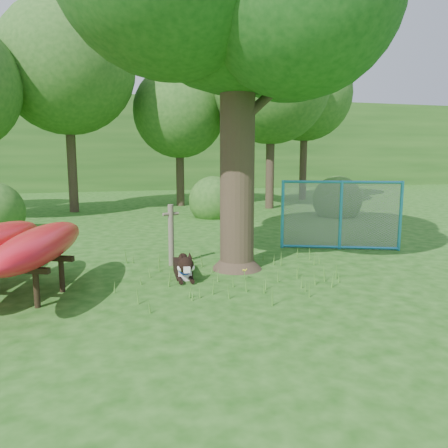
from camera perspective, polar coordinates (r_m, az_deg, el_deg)
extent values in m
plane|color=#184C0F|center=(7.05, 1.11, -9.60)|extent=(80.00, 80.00, 0.00)
cylinder|color=#35281C|center=(8.52, 1.75, 11.54)|extent=(0.74, 0.74, 5.26)
cone|color=#35281C|center=(8.74, 1.68, -4.15)|extent=(1.11, 1.11, 0.53)
sphere|color=#144915|center=(10.20, 8.68, 26.04)|extent=(3.78, 3.78, 3.78)
cylinder|color=#35281C|center=(8.85, 5.67, 16.18)|extent=(1.42, 0.83, 1.12)
cylinder|color=#35281C|center=(8.65, -2.18, 19.22)|extent=(1.20, 0.65, 1.07)
cylinder|color=brown|center=(8.97, -6.93, -1.46)|extent=(0.15, 0.15, 1.26)
cylinder|color=brown|center=(8.90, -6.98, 1.31)|extent=(0.35, 0.17, 0.07)
cylinder|color=black|center=(7.10, -23.29, -7.90)|extent=(0.11, 0.11, 0.55)
cylinder|color=black|center=(7.74, -20.43, -6.36)|extent=(0.11, 0.11, 0.55)
ellipsoid|color=red|center=(7.34, -22.81, -2.51)|extent=(1.48, 3.37, 0.52)
cube|color=black|center=(8.31, -5.43, -5.79)|extent=(0.34, 0.79, 0.27)
cube|color=white|center=(8.00, -5.17, -6.46)|extent=(0.25, 0.17, 0.24)
sphere|color=black|center=(7.75, -5.02, -5.35)|extent=(0.29, 0.29, 0.29)
cube|color=white|center=(7.64, -4.90, -5.92)|extent=(0.12, 0.16, 0.10)
sphere|color=white|center=(7.73, -5.65, -5.74)|extent=(0.13, 0.13, 0.13)
sphere|color=white|center=(7.75, -4.34, -5.68)|extent=(0.13, 0.13, 0.13)
cone|color=black|center=(7.75, -5.64, -4.19)|extent=(0.13, 0.14, 0.14)
cone|color=black|center=(7.77, -4.50, -4.14)|extent=(0.11, 0.13, 0.14)
cylinder|color=black|center=(7.85, -5.75, -7.28)|extent=(0.10, 0.34, 0.08)
cylinder|color=black|center=(7.87, -4.29, -7.22)|extent=(0.10, 0.34, 0.08)
sphere|color=black|center=(8.70, -5.38, -4.38)|extent=(0.18, 0.18, 0.18)
torus|color=blue|center=(7.85, -5.09, -5.66)|extent=(0.28, 0.10, 0.28)
cylinder|color=#288EBF|center=(10.69, 7.65, 1.26)|extent=(0.10, 0.10, 1.66)
cylinder|color=#288EBF|center=(10.80, 14.99, 1.12)|extent=(0.10, 0.10, 1.66)
cylinder|color=#288EBF|center=(11.09, 22.07, 0.96)|extent=(0.10, 0.10, 1.66)
cylinder|color=#288EBF|center=(10.73, 15.16, 5.31)|extent=(2.58, 1.11, 0.06)
cylinder|color=#288EBF|center=(10.93, 14.83, -2.94)|extent=(2.58, 1.11, 0.06)
plane|color=gray|center=(10.80, 14.99, 1.12)|extent=(2.55, 1.05, 2.76)
cylinder|color=#48852B|center=(8.03, 2.68, -6.63)|extent=(0.02, 0.02, 0.17)
sphere|color=yellow|center=(8.01, 2.68, -6.04)|extent=(0.03, 0.03, 0.03)
sphere|color=yellow|center=(8.02, 2.94, -5.96)|extent=(0.03, 0.03, 0.03)
sphere|color=yellow|center=(8.04, 2.52, -6.05)|extent=(0.03, 0.03, 0.03)
sphere|color=yellow|center=(7.99, 2.79, -6.09)|extent=(0.03, 0.03, 0.03)
sphere|color=yellow|center=(7.99, 2.55, -6.01)|extent=(0.03, 0.03, 0.03)
cylinder|color=#35281C|center=(18.43, -19.35, 9.64)|extent=(0.36, 0.36, 5.25)
sphere|color=#27571C|center=(18.73, -19.85, 18.84)|extent=(5.20, 5.20, 5.20)
cylinder|color=#35281C|center=(19.70, -5.77, 7.98)|extent=(0.36, 0.36, 3.85)
sphere|color=#27571C|center=(19.79, -5.88, 14.36)|extent=(4.00, 4.00, 4.00)
cylinder|color=#35281C|center=(18.73, 6.06, 9.32)|extent=(0.36, 0.36, 4.76)
sphere|color=#27571C|center=(18.95, 6.20, 17.57)|extent=(4.80, 4.80, 4.80)
cylinder|color=#35281C|center=(22.69, 10.34, 9.33)|extent=(0.36, 0.36, 4.90)
sphere|color=#27571C|center=(22.89, 10.55, 16.35)|extent=(4.60, 4.60, 4.60)
sphere|color=#27571C|center=(16.84, 14.48, 1.01)|extent=(1.80, 1.80, 1.80)
sphere|color=#27571C|center=(16.05, -1.40, 0.91)|extent=(1.80, 1.80, 1.80)
cube|color=#27571C|center=(34.46, -12.75, 9.99)|extent=(80.00, 12.00, 6.00)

